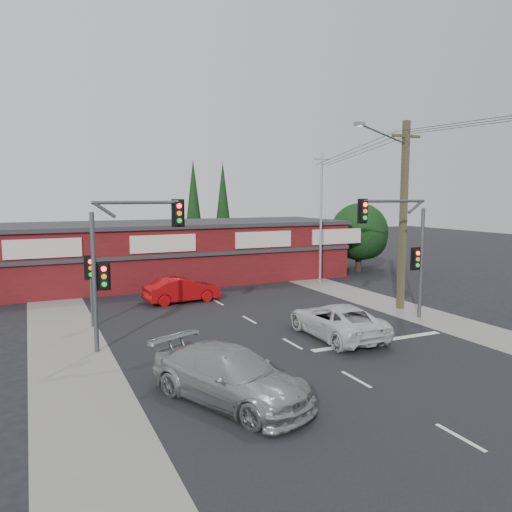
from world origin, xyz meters
name	(u,v)px	position (x,y,z in m)	size (l,w,h in m)	color
ground	(289,342)	(0.00, 0.00, 0.00)	(120.00, 120.00, 0.00)	black
road_strip	(242,316)	(0.00, 5.00, 0.01)	(14.00, 70.00, 0.01)	black
verge_left	(65,335)	(-8.50, 5.00, 0.01)	(3.00, 70.00, 0.02)	gray
verge_right	(377,301)	(8.50, 5.00, 0.01)	(3.00, 70.00, 0.02)	gray
stop_line	(379,341)	(3.50, -1.50, 0.01)	(6.50, 0.35, 0.01)	silver
white_suv	(336,321)	(2.23, -0.19, 0.73)	(2.43, 5.28, 1.47)	silver
silver_suv	(230,376)	(-4.49, -4.62, 0.80)	(2.25, 5.55, 1.61)	#9A9C9F
red_sedan	(182,290)	(-1.83, 9.52, 0.72)	(1.52, 4.36, 1.44)	#A80A0D
lane_dashes	(249,320)	(0.00, 4.12, 0.01)	(0.12, 45.83, 0.01)	silver
shop_building	(164,251)	(-0.99, 16.99, 2.13)	(27.30, 8.40, 4.22)	#531013
tree_cluster	(358,235)	(14.69, 15.44, 2.90)	(5.90, 5.10, 5.50)	#2D2116
conifer_near	(194,203)	(3.50, 24.00, 5.48)	(1.80, 1.80, 9.25)	#2D2116
conifer_far	(223,202)	(7.00, 26.00, 5.48)	(1.80, 1.80, 9.25)	#2D2116
traffic_mast_left	(122,252)	(-6.43, 2.00, 3.93)	(3.77, 0.27, 5.97)	#47494C
traffic_mast_right	(404,240)	(6.86, 1.00, 3.95)	(3.96, 0.27, 5.97)	#47494C
pedestal_signal	(91,276)	(-7.20, 6.01, 2.41)	(0.55, 0.27, 3.38)	#47494C
utility_pole	(402,209)	(8.36, 2.99, 5.40)	(4.38, 0.59, 10.00)	#4C472B
steel_pole	(321,216)	(9.00, 12.00, 4.70)	(1.20, 0.16, 9.00)	gray
power_lines	(494,126)	(8.47, -2.47, 9.04)	(2.01, 29.00, 1.22)	black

